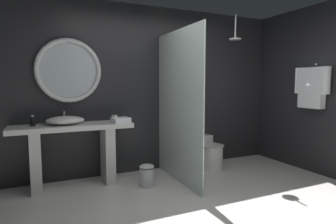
# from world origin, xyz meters

# --- Properties ---
(ground_plane) EXTENTS (5.76, 5.76, 0.00)m
(ground_plane) POSITION_xyz_m (0.00, 0.00, 0.00)
(ground_plane) COLOR silver
(back_wall_panel) EXTENTS (4.80, 0.10, 2.60)m
(back_wall_panel) POSITION_xyz_m (0.00, 1.90, 1.30)
(back_wall_panel) COLOR #232326
(back_wall_panel) RESTS_ON ground_plane
(side_wall_right) EXTENTS (0.10, 2.47, 2.60)m
(side_wall_right) POSITION_xyz_m (2.35, 0.76, 1.30)
(side_wall_right) COLOR #232326
(side_wall_right) RESTS_ON ground_plane
(vanity_counter) EXTENTS (1.58, 0.49, 0.85)m
(vanity_counter) POSITION_xyz_m (-1.20, 1.59, 0.55)
(vanity_counter) COLOR silver
(vanity_counter) RESTS_ON ground_plane
(vessel_sink) EXTENTS (0.49, 0.40, 0.17)m
(vessel_sink) POSITION_xyz_m (-1.28, 1.62, 0.91)
(vessel_sink) COLOR white
(vessel_sink) RESTS_ON vanity_counter
(tumbler_cup) EXTENTS (0.08, 0.08, 0.11)m
(tumbler_cup) POSITION_xyz_m (-0.64, 1.54, 0.90)
(tumbler_cup) COLOR silver
(tumbler_cup) RESTS_ON vanity_counter
(soap_dispenser) EXTENTS (0.07, 0.07, 0.15)m
(soap_dispenser) POSITION_xyz_m (-1.68, 1.61, 0.92)
(soap_dispenser) COLOR black
(soap_dispenser) RESTS_ON vanity_counter
(round_wall_mirror) EXTENTS (0.89, 0.07, 0.89)m
(round_wall_mirror) POSITION_xyz_m (-1.20, 1.81, 1.58)
(round_wall_mirror) COLOR silver
(shower_glass_panel) EXTENTS (0.02, 1.36, 2.14)m
(shower_glass_panel) POSITION_xyz_m (0.19, 1.17, 1.07)
(shower_glass_panel) COLOR silver
(shower_glass_panel) RESTS_ON ground_plane
(rain_shower_head) EXTENTS (0.19, 0.19, 0.41)m
(rain_shower_head) POSITION_xyz_m (1.31, 1.37, 2.15)
(rain_shower_head) COLOR silver
(hanging_bathrobe) EXTENTS (0.20, 0.58, 0.69)m
(hanging_bathrobe) POSITION_xyz_m (2.21, 0.65, 1.37)
(hanging_bathrobe) COLOR silver
(toilet) EXTENTS (0.43, 0.62, 0.51)m
(toilet) POSITION_xyz_m (0.92, 1.52, 0.24)
(toilet) COLOR white
(toilet) RESTS_ON ground_plane
(waste_bin) EXTENTS (0.20, 0.20, 0.31)m
(waste_bin) POSITION_xyz_m (-0.30, 1.14, 0.16)
(waste_bin) COLOR silver
(waste_bin) RESTS_ON ground_plane
(folded_hand_towel) EXTENTS (0.26, 0.23, 0.07)m
(folded_hand_towel) POSITION_xyz_m (-0.57, 1.44, 0.89)
(folded_hand_towel) COLOR white
(folded_hand_towel) RESTS_ON vanity_counter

